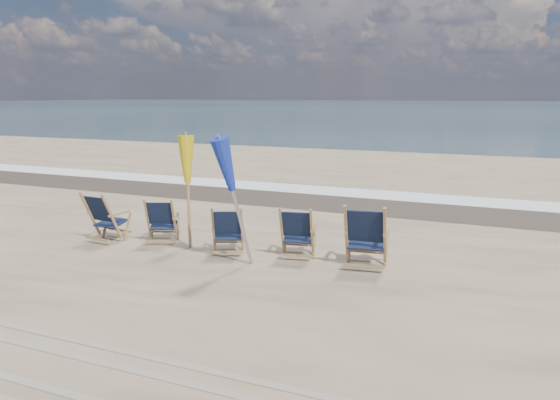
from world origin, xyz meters
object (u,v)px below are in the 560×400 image
(umbrella_yellow, at_px, (187,166))
(beach_chair_2, at_px, (242,231))
(beach_chair_1, at_px, (174,221))
(beach_chair_4, at_px, (385,238))
(umbrella_blue, at_px, (237,167))
(beach_chair_3, at_px, (312,233))
(beach_chair_0, at_px, (112,219))

(umbrella_yellow, bearing_deg, beach_chair_2, -4.81)
(beach_chair_1, height_order, beach_chair_4, beach_chair_4)
(beach_chair_1, xyz_separation_m, umbrella_blue, (1.76, -0.80, 1.20))
(beach_chair_2, height_order, beach_chair_3, beach_chair_3)
(beach_chair_0, bearing_deg, umbrella_yellow, -158.40)
(beach_chair_1, xyz_separation_m, beach_chair_4, (3.97, -0.07, 0.10))
(beach_chair_0, distance_m, umbrella_blue, 3.04)
(beach_chair_1, relative_size, umbrella_blue, 0.41)
(beach_chair_0, xyz_separation_m, beach_chair_2, (2.53, 0.34, -0.05))
(beach_chair_2, relative_size, beach_chair_3, 0.96)
(beach_chair_3, relative_size, umbrella_yellow, 0.46)
(beach_chair_0, xyz_separation_m, umbrella_blue, (2.79, -0.30, 1.15))
(beach_chair_0, bearing_deg, beach_chair_2, -168.05)
(beach_chair_1, bearing_deg, beach_chair_3, 158.72)
(beach_chair_0, bearing_deg, beach_chair_4, -170.80)
(beach_chair_1, bearing_deg, beach_chair_4, 156.31)
(beach_chair_2, relative_size, umbrella_yellow, 0.44)
(beach_chair_3, bearing_deg, beach_chair_1, -10.99)
(beach_chair_1, relative_size, umbrella_yellow, 0.44)
(beach_chair_1, distance_m, beach_chair_3, 2.70)
(beach_chair_4, relative_size, umbrella_blue, 0.50)
(beach_chair_0, height_order, beach_chair_2, beach_chair_0)
(beach_chair_1, xyz_separation_m, umbrella_yellow, (0.37, -0.06, 1.06))
(beach_chair_2, height_order, beach_chair_4, beach_chair_4)
(beach_chair_1, height_order, beach_chair_2, beach_chair_1)
(beach_chair_3, height_order, beach_chair_4, beach_chair_4)
(beach_chair_2, xyz_separation_m, beach_chair_4, (2.47, 0.09, 0.10))
(beach_chair_2, bearing_deg, umbrella_blue, 87.18)
(beach_chair_3, bearing_deg, beach_chair_4, 161.48)
(beach_chair_1, height_order, umbrella_blue, umbrella_blue)
(beach_chair_4, height_order, umbrella_yellow, umbrella_yellow)
(umbrella_yellow, bearing_deg, beach_chair_3, 3.19)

